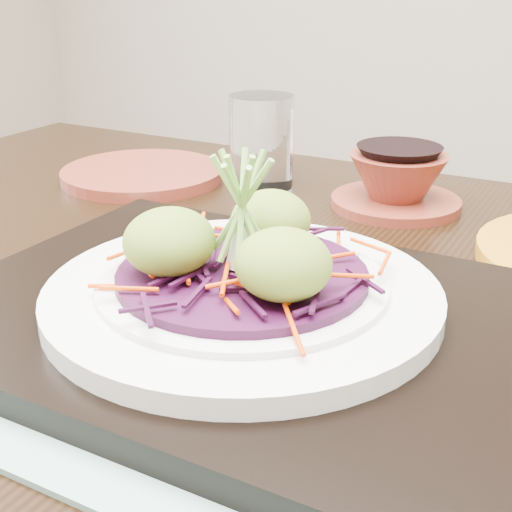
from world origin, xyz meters
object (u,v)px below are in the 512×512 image
at_px(dining_table, 296,429).
at_px(water_glass, 261,142).
at_px(serving_tray, 243,317).
at_px(white_plate, 243,293).
at_px(terracotta_side_plate, 143,174).
at_px(terracotta_bowl_set, 397,184).

bearing_deg(dining_table, water_glass, 123.36).
bearing_deg(serving_tray, white_plate, 0.00).
distance_m(white_plate, terracotta_side_plate, 0.41).
distance_m(dining_table, water_glass, 0.36).
height_order(serving_tray, terracotta_side_plate, serving_tray).
distance_m(terracotta_side_plate, terracotta_bowl_set, 0.30).
distance_m(dining_table, terracotta_bowl_set, 0.30).
bearing_deg(serving_tray, terracotta_side_plate, 137.07).
distance_m(white_plate, water_glass, 0.36).
relative_size(white_plate, terracotta_side_plate, 1.41).
height_order(white_plate, terracotta_bowl_set, terracotta_bowl_set).
xyz_separation_m(serving_tray, terracotta_bowl_set, (0.01, 0.32, 0.01)).
bearing_deg(water_glass, dining_table, -57.92).
bearing_deg(terracotta_side_plate, white_plate, -44.26).
xyz_separation_m(serving_tray, white_plate, (0.00, 0.00, 0.02)).
relative_size(dining_table, white_plate, 4.75).
relative_size(serving_tray, terracotta_bowl_set, 2.29).
bearing_deg(terracotta_side_plate, dining_table, -36.87).
xyz_separation_m(dining_table, water_glass, (-0.17, 0.28, 0.16)).
distance_m(white_plate, terracotta_bowl_set, 0.32).
bearing_deg(terracotta_side_plate, serving_tray, -44.26).
bearing_deg(terracotta_bowl_set, water_glass, 178.78).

